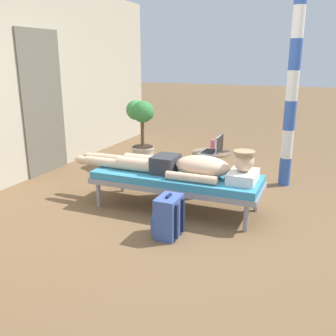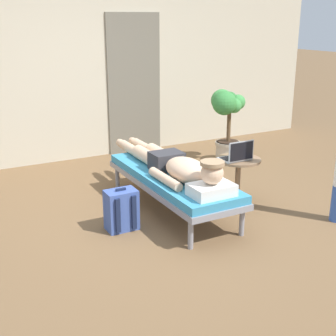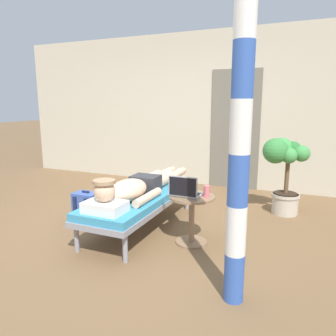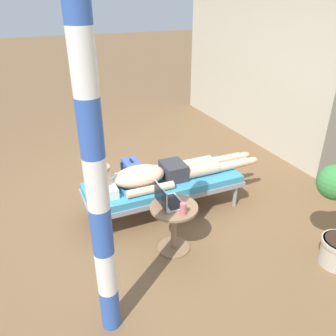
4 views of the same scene
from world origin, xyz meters
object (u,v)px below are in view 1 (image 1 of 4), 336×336
drink_glass (213,144)px  porch_post (292,86)px  lounge_chair (176,180)px  person_reclining (182,165)px  potted_plant (142,124)px  backpack (168,217)px  side_table (211,165)px  laptop (214,149)px

drink_glass → porch_post: porch_post is taller
lounge_chair → drink_glass: size_ratio=15.81×
person_reclining → potted_plant: (1.52, 1.25, 0.13)m
backpack → potted_plant: potted_plant is taller
porch_post → side_table: bearing=126.8°
side_table → laptop: size_ratio=1.69×
drink_glass → potted_plant: potted_plant is taller
lounge_chair → backpack: size_ratio=4.47×
potted_plant → laptop: bearing=-121.4°
person_reclining → porch_post: size_ratio=0.82×
person_reclining → porch_post: porch_post is taller
potted_plant → backpack: bearing=-148.0°
person_reclining → laptop: bearing=-14.9°
lounge_chair → laptop: bearing=-20.4°
lounge_chair → side_table: 0.73m
lounge_chair → potted_plant: bearing=37.9°
side_table → backpack: side_table is taller
person_reclining → backpack: person_reclining is taller
drink_glass → potted_plant: 1.50m
person_reclining → potted_plant: 1.97m
person_reclining → side_table: size_ratio=4.15×
person_reclining → drink_glass: (0.86, -0.10, 0.06)m
person_reclining → potted_plant: potted_plant is taller
backpack → porch_post: 2.45m
side_table → potted_plant: 1.62m
lounge_chair → potted_plant: (1.52, 1.18, 0.31)m
person_reclining → backpack: (-0.66, -0.11, -0.32)m
backpack → laptop: bearing=-2.7°
lounge_chair → backpack: bearing=-164.8°
laptop → porch_post: porch_post is taller
backpack → side_table: bearing=-0.4°
person_reclining → backpack: 0.75m
backpack → potted_plant: 2.61m
side_table → porch_post: (0.63, -0.85, 0.96)m
lounge_chair → backpack: backpack is taller
side_table → lounge_chair: bearing=164.9°
person_reclining → drink_glass: person_reclining is taller
laptop → drink_glass: (0.21, 0.08, 0.00)m
lounge_chair → laptop: (0.65, -0.24, 0.24)m
laptop → porch_post: (0.69, -0.79, 0.73)m
drink_glass → porch_post: 1.24m
side_table → potted_plant: potted_plant is taller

